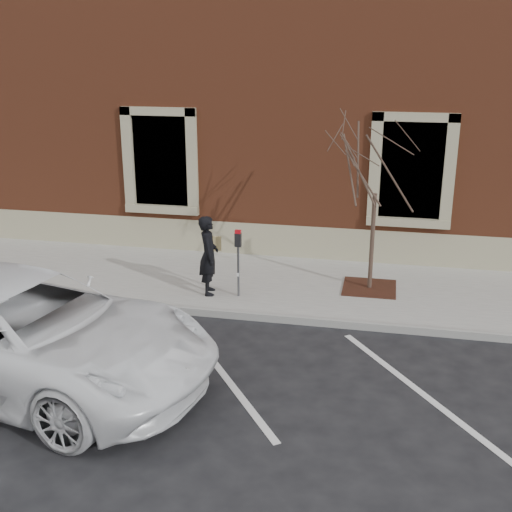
% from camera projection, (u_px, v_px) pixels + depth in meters
% --- Properties ---
extents(ground, '(120.00, 120.00, 0.00)m').
position_uv_depth(ground, '(250.00, 318.00, 12.62)').
color(ground, '#28282B').
rests_on(ground, ground).
extents(sidewalk_near, '(40.00, 3.50, 0.15)m').
position_uv_depth(sidewalk_near, '(267.00, 284.00, 14.22)').
color(sidewalk_near, beige).
rests_on(sidewalk_near, ground).
extents(curb_near, '(40.00, 0.12, 0.15)m').
position_uv_depth(curb_near, '(249.00, 316.00, 12.55)').
color(curb_near, '#9E9E99').
rests_on(curb_near, ground).
extents(parking_stripes, '(28.00, 4.40, 0.01)m').
position_uv_depth(parking_stripes, '(221.00, 371.00, 10.57)').
color(parking_stripes, silver).
rests_on(parking_stripes, ground).
extents(building_civic, '(40.00, 8.62, 8.00)m').
position_uv_depth(building_civic, '(307.00, 85.00, 18.54)').
color(building_civic, brown).
rests_on(building_civic, ground).
extents(man, '(0.54, 0.69, 1.67)m').
position_uv_depth(man, '(209.00, 255.00, 13.23)').
color(man, black).
rests_on(man, sidewalk_near).
extents(parking_meter, '(0.13, 0.10, 1.42)m').
position_uv_depth(parking_meter, '(238.00, 251.00, 13.02)').
color(parking_meter, '#595B60').
rests_on(parking_meter, sidewalk_near).
extents(tree_grate, '(1.12, 1.12, 0.03)m').
position_uv_depth(tree_grate, '(369.00, 288.00, 13.75)').
color(tree_grate, '#482017').
rests_on(tree_grate, sidewalk_near).
extents(sapling, '(2.27, 2.27, 3.78)m').
position_uv_depth(sapling, '(377.00, 166.00, 12.92)').
color(sapling, '#4B392D').
rests_on(sapling, sidewalk_near).
extents(white_truck, '(6.67, 4.01, 1.73)m').
position_uv_depth(white_truck, '(23.00, 331.00, 10.02)').
color(white_truck, white).
rests_on(white_truck, ground).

